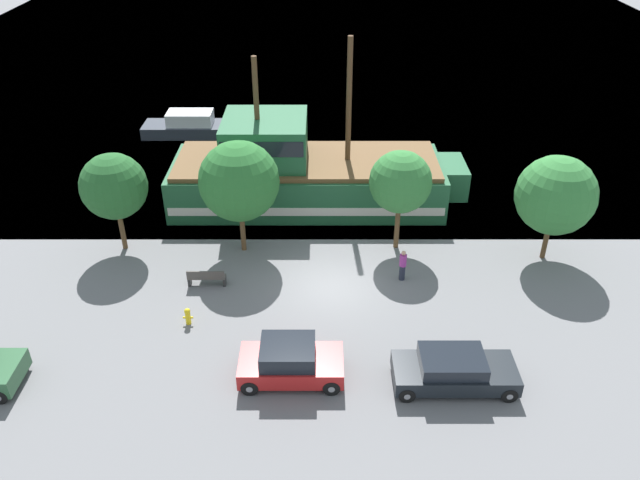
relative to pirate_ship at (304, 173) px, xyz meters
The scene contains 13 objects.
ground_plane 8.46m from the pirate_ship, 79.49° to the right, with size 160.00×160.00×0.00m, color slate.
water_surface 35.94m from the pirate_ship, 87.59° to the left, with size 80.00×80.00×0.00m, color #38667F.
pirate_ship is the anchor object (origin of this frame).
moored_boat_dockside 12.53m from the pirate_ship, 127.35° to the left, with size 7.70×2.23×1.65m.
parked_car_curb_front 13.96m from the pirate_ship, 90.55° to the right, with size 3.82×2.01×1.53m.
parked_car_curb_mid 15.47m from the pirate_ship, 67.89° to the right, with size 4.46×1.94×1.35m.
fire_hydrant 11.78m from the pirate_ship, 112.58° to the right, with size 0.42×0.25×0.76m.
bench_promenade_east 9.20m from the pirate_ship, 117.06° to the right, with size 1.70×0.45×0.85m.
pedestrian_walking_near 9.01m from the pirate_ship, 58.29° to the right, with size 0.32×0.32×1.53m.
tree_row_east 10.13m from the pirate_ship, 150.51° to the right, with size 3.14×3.14×4.98m.
tree_row_mideast 6.11m from the pirate_ship, 118.92° to the right, with size 3.78×3.78×5.63m.
tree_row_midwest 6.99m from the pirate_ship, 45.54° to the right, with size 2.97×2.97×5.07m.
tree_row_west 13.17m from the pirate_ship, 26.17° to the right, with size 3.68×3.68×5.21m.
Camera 1 is at (-0.55, -22.91, 16.50)m, focal length 35.00 mm.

